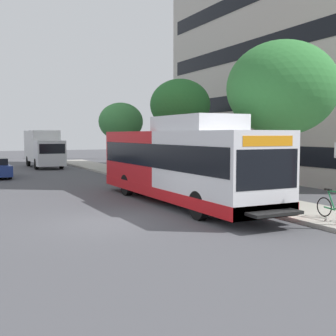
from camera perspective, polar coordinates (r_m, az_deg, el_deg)
The scene contains 8 objects.
ground_plane at distance 22.50m, azimuth -14.20°, elevation -3.23°, with size 120.00×120.00×0.00m, color #4C4C51.
sidewalk_curb at distance 23.18m, azimuth 4.08°, elevation -2.71°, with size 3.00×56.00×0.14m, color #A8A399.
transit_bus at distance 18.65m, azimuth 1.56°, elevation 0.62°, with size 2.58×12.25×3.65m.
street_tree_near_stop at distance 19.25m, azimuth 14.46°, elevation 9.88°, with size 4.60×4.60×6.64m.
street_tree_mid_block at distance 27.36m, azimuth 1.57°, elevation 8.11°, with size 3.69×3.69×6.15m.
street_tree_far_block at distance 35.47m, azimuth -6.09°, elevation 5.94°, with size 3.52×3.52×5.28m.
box_truck_background at distance 40.60m, azimuth -15.72°, elevation 2.54°, with size 2.32×7.01×3.25m.
lattice_comm_tower at distance 51.56m, azimuth 6.83°, elevation 12.50°, with size 1.10×1.10×30.65m.
Camera 1 is at (-4.69, -13.81, 2.92)m, focal length 47.37 mm.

